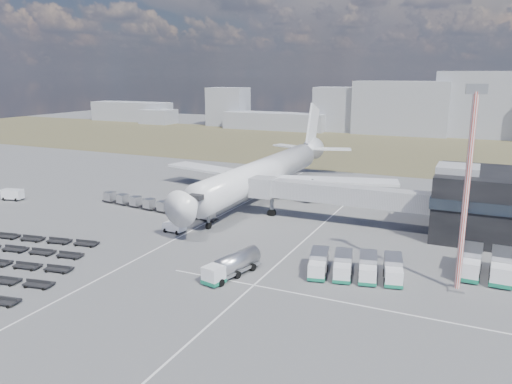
% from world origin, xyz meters
% --- Properties ---
extents(ground, '(420.00, 420.00, 0.00)m').
position_xyz_m(ground, '(0.00, 0.00, 0.00)').
color(ground, '#565659').
rests_on(ground, ground).
extents(grass_strip, '(420.00, 90.00, 0.01)m').
position_xyz_m(grass_strip, '(0.00, 110.00, 0.01)').
color(grass_strip, '#463E2A').
rests_on(grass_strip, ground).
extents(lane_markings, '(47.12, 110.00, 0.01)m').
position_xyz_m(lane_markings, '(9.77, 3.00, 0.01)').
color(lane_markings, silver).
rests_on(lane_markings, ground).
extents(jet_bridge, '(30.30, 3.80, 7.05)m').
position_xyz_m(jet_bridge, '(15.90, 20.42, 5.05)').
color(jet_bridge, '#939399').
rests_on(jet_bridge, ground).
extents(airliner, '(51.59, 64.53, 17.62)m').
position_xyz_m(airliner, '(0.00, 32.38, 5.29)').
color(airliner, white).
rests_on(airliner, ground).
extents(skyline, '(307.07, 25.61, 25.47)m').
position_xyz_m(skyline, '(16.77, 153.20, 8.88)').
color(skyline, '#91949F').
rests_on(skyline, ground).
extents(fuel_tanker, '(4.20, 9.11, 2.86)m').
position_xyz_m(fuel_tanker, '(12.39, -6.63, 1.43)').
color(fuel_tanker, white).
rests_on(fuel_tanker, ground).
extents(pushback_tug, '(3.55, 2.20, 1.52)m').
position_xyz_m(pushback_tug, '(-4.00, 5.21, 0.76)').
color(pushback_tug, white).
rests_on(pushback_tug, ground).
extents(utility_van, '(4.34, 2.61, 2.18)m').
position_xyz_m(utility_van, '(-44.71, 9.09, 1.09)').
color(utility_van, white).
rests_on(utility_van, ground).
extents(catering_truck, '(2.79, 5.78, 2.57)m').
position_xyz_m(catering_truck, '(2.02, 34.45, 1.32)').
color(catering_truck, white).
rests_on(catering_truck, ground).
extents(service_trucks_near, '(12.19, 8.35, 2.48)m').
position_xyz_m(service_trucks_near, '(26.24, -0.38, 1.35)').
color(service_trucks_near, white).
rests_on(service_trucks_near, ground).
extents(service_trucks_far, '(6.31, 7.49, 2.95)m').
position_xyz_m(service_trucks_far, '(40.82, 6.39, 1.60)').
color(service_trucks_far, white).
rests_on(service_trucks_far, ground).
extents(uld_row, '(26.94, 5.11, 1.82)m').
position_xyz_m(uld_row, '(-14.09, 14.36, 1.09)').
color(uld_row, black).
rests_on(uld_row, ground).
extents(floodlight_mast, '(2.22, 1.81, 23.41)m').
position_xyz_m(floodlight_mast, '(37.93, 0.68, 11.73)').
color(floodlight_mast, red).
rests_on(floodlight_mast, ground).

